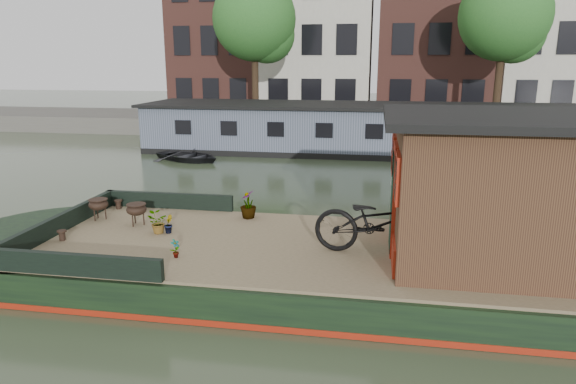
% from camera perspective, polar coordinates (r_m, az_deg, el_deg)
% --- Properties ---
extents(ground, '(120.00, 120.00, 0.00)m').
position_cam_1_polar(ground, '(9.49, 8.59, -9.99)').
color(ground, '#303E27').
rests_on(ground, ground).
extents(houseboat_hull, '(14.01, 4.02, 0.60)m').
position_cam_1_polar(houseboat_hull, '(9.49, 0.51, -8.03)').
color(houseboat_hull, black).
rests_on(houseboat_hull, ground).
extents(houseboat_deck, '(11.80, 3.80, 0.05)m').
position_cam_1_polar(houseboat_deck, '(9.26, 8.74, -6.45)').
color(houseboat_deck, '#7E6B4E').
rests_on(houseboat_deck, houseboat_hull).
extents(bow_bulwark, '(3.00, 4.00, 0.35)m').
position_cam_1_polar(bow_bulwark, '(10.53, -20.00, -3.46)').
color(bow_bulwark, black).
rests_on(bow_bulwark, houseboat_deck).
extents(cabin, '(4.00, 3.50, 2.42)m').
position_cam_1_polar(cabin, '(9.14, 22.86, 0.52)').
color(cabin, black).
rests_on(cabin, houseboat_deck).
extents(bicycle, '(2.34, 1.10, 1.18)m').
position_cam_1_polar(bicycle, '(8.81, 10.15, -3.34)').
color(bicycle, black).
rests_on(bicycle, houseboat_deck).
extents(potted_plant_b, '(0.20, 0.23, 0.35)m').
position_cam_1_polar(potted_plant_b, '(10.22, -13.16, -3.48)').
color(potted_plant_b, brown).
rests_on(potted_plant_b, houseboat_deck).
extents(potted_plant_c, '(0.45, 0.41, 0.43)m').
position_cam_1_polar(potted_plant_c, '(10.23, -14.35, -3.33)').
color(potted_plant_c, brown).
rests_on(potted_plant_c, houseboat_deck).
extents(potted_plant_d, '(0.40, 0.40, 0.61)m').
position_cam_1_polar(potted_plant_d, '(10.89, -4.45, -1.35)').
color(potted_plant_d, brown).
rests_on(potted_plant_d, houseboat_deck).
extents(potted_plant_e, '(0.19, 0.21, 0.33)m').
position_cam_1_polar(potted_plant_e, '(8.92, -12.41, -6.16)').
color(potted_plant_e, brown).
rests_on(potted_plant_e, houseboat_deck).
extents(brazier_front, '(0.54, 0.54, 0.45)m').
position_cam_1_polar(brazier_front, '(10.85, -16.45, -2.40)').
color(brazier_front, black).
rests_on(brazier_front, houseboat_deck).
extents(brazier_rear, '(0.47, 0.47, 0.45)m').
position_cam_1_polar(brazier_rear, '(11.48, -20.27, -1.81)').
color(brazier_rear, black).
rests_on(brazier_rear, houseboat_deck).
extents(bollard_port, '(0.18, 0.18, 0.21)m').
position_cam_1_polar(bollard_port, '(12.20, -18.33, -1.31)').
color(bollard_port, black).
rests_on(bollard_port, houseboat_deck).
extents(bollard_stbd, '(0.17, 0.17, 0.19)m').
position_cam_1_polar(bollard_stbd, '(10.44, -23.81, -4.43)').
color(bollard_stbd, black).
rests_on(bollard_stbd, houseboat_deck).
extents(dinghy, '(3.50, 3.05, 0.61)m').
position_cam_1_polar(dinghy, '(21.24, -11.02, 4.28)').
color(dinghy, black).
rests_on(dinghy, ground).
extents(far_houseboat, '(20.40, 4.40, 2.11)m').
position_cam_1_polar(far_houseboat, '(22.86, 9.59, 6.73)').
color(far_houseboat, slate).
rests_on(far_houseboat, ground).
extents(quay, '(60.00, 6.00, 0.90)m').
position_cam_1_polar(quay, '(29.37, 9.66, 7.32)').
color(quay, '#47443F').
rests_on(quay, ground).
extents(tree_left, '(4.40, 4.40, 7.40)m').
position_cam_1_polar(tree_left, '(28.55, -3.42, 18.25)').
color(tree_left, '#332316').
rests_on(tree_left, quay).
extents(tree_right, '(4.40, 4.40, 7.40)m').
position_cam_1_polar(tree_right, '(28.47, 23.16, 17.20)').
color(tree_right, '#332316').
rests_on(tree_right, quay).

